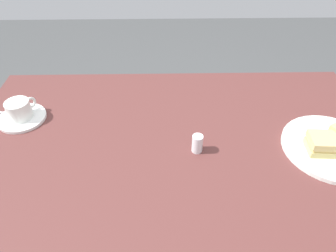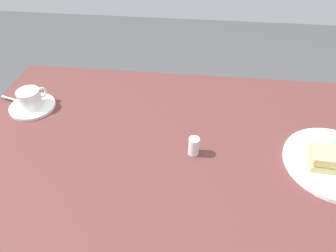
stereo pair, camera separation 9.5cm
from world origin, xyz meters
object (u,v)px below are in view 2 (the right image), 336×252
(sandwich_front, at_px, (333,159))
(coffee_cup, at_px, (30,98))
(coffee_saucer, at_px, (33,106))
(dining_table, at_px, (174,173))
(salt_shaker, at_px, (194,146))
(sandwich_plate, at_px, (335,163))
(spoon, at_px, (16,100))

(sandwich_front, relative_size, coffee_cup, 1.32)
(sandwich_front, bearing_deg, coffee_saucer, -10.70)
(coffee_saucer, height_order, coffee_cup, coffee_cup)
(dining_table, xyz_separation_m, salt_shaker, (-0.06, -0.01, 0.11))
(salt_shaker, bearing_deg, sandwich_plate, 179.84)
(coffee_saucer, bearing_deg, sandwich_plate, 170.62)
(sandwich_front, relative_size, coffee_saucer, 0.80)
(sandwich_plate, bearing_deg, salt_shaker, -0.16)
(coffee_saucer, xyz_separation_m, coffee_cup, (-0.00, -0.00, 0.04))
(coffee_cup, height_order, salt_shaker, coffee_cup)
(sandwich_plate, bearing_deg, coffee_cup, -9.47)
(salt_shaker, bearing_deg, sandwich_front, 177.01)
(sandwich_front, distance_m, salt_shaker, 0.38)
(salt_shaker, bearing_deg, coffee_saucer, -15.62)
(coffee_cup, relative_size, salt_shaker, 1.65)
(sandwich_front, bearing_deg, spoon, -11.07)
(coffee_cup, bearing_deg, dining_table, 161.44)
(sandwich_plate, height_order, spoon, spoon)
(dining_table, height_order, coffee_saucer, coffee_saucer)
(sandwich_plate, distance_m, coffee_cup, 0.99)
(sandwich_front, relative_size, spoon, 1.28)
(coffee_saucer, xyz_separation_m, spoon, (0.07, -0.02, 0.01))
(dining_table, relative_size, spoon, 13.66)
(coffee_cup, bearing_deg, coffee_saucer, 54.92)
(coffee_cup, distance_m, salt_shaker, 0.60)
(sandwich_front, relative_size, salt_shaker, 2.17)
(sandwich_plate, relative_size, coffee_saucer, 1.86)
(coffee_saucer, relative_size, coffee_cup, 1.64)
(coffee_cup, xyz_separation_m, salt_shaker, (-0.57, 0.16, -0.01))
(sandwich_front, distance_m, spoon, 1.05)
(coffee_saucer, bearing_deg, salt_shaker, 164.38)
(coffee_saucer, distance_m, spoon, 0.07)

